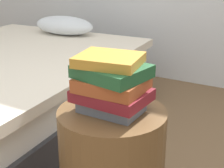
% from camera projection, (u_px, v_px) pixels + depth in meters
% --- Properties ---
extents(bed, '(1.63, 2.08, 0.62)m').
position_uv_depth(bed, '(5.00, 86.00, 2.49)').
color(bed, '#2D2D33').
rests_on(bed, ground_plane).
extents(book_slate, '(0.23, 0.16, 0.04)m').
position_uv_depth(book_slate, '(112.00, 106.00, 1.31)').
color(book_slate, slate).
rests_on(book_slate, side_table).
extents(book_maroon, '(0.28, 0.22, 0.04)m').
position_uv_depth(book_maroon, '(111.00, 95.00, 1.30)').
color(book_maroon, maroon).
rests_on(book_maroon, book_slate).
extents(book_rust, '(0.24, 0.21, 0.05)m').
position_uv_depth(book_rust, '(111.00, 83.00, 1.29)').
color(book_rust, '#994723').
rests_on(book_rust, book_maroon).
extents(book_forest, '(0.28, 0.25, 0.05)m').
position_uv_depth(book_forest, '(113.00, 71.00, 1.27)').
color(book_forest, '#1E512D').
rests_on(book_forest, book_rust).
extents(book_ochre, '(0.25, 0.22, 0.04)m').
position_uv_depth(book_ochre, '(109.00, 60.00, 1.26)').
color(book_ochre, '#B7842D').
rests_on(book_ochre, book_forest).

